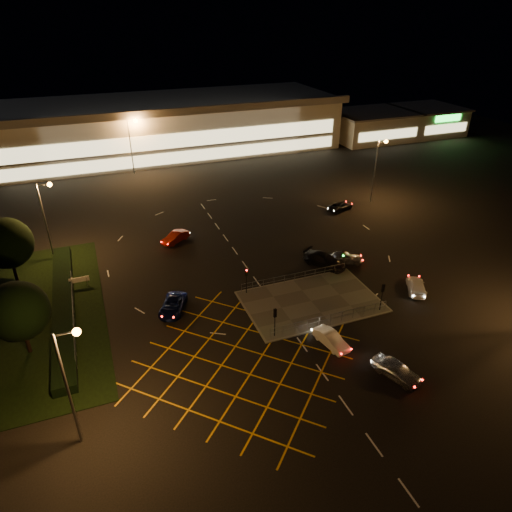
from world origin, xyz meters
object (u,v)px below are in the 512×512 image
object	(u,v)px
signal_se	(382,292)
car_far_dkgrey	(324,260)
car_approach_white	(416,286)
car_right_silver	(345,257)
signal_sw	(275,317)
car_east_grey	(340,206)
car_near_silver	(397,370)
car_queue_white	(331,339)
signal_ne	(343,256)
signal_nw	(246,276)
car_left_blue	(173,305)
car_circ_red	(176,237)

from	to	relation	value
signal_se	car_far_dkgrey	size ratio (longest dim) A/B	0.58
car_approach_white	car_right_silver	bearing A→B (deg)	-33.18
signal_sw	car_far_dkgrey	distance (m)	15.27
signal_se	car_east_grey	bearing A→B (deg)	-111.14
signal_sw	car_right_silver	size ratio (longest dim) A/B	0.73
car_right_silver	car_east_grey	distance (m)	16.68
signal_se	car_near_silver	bearing A→B (deg)	63.69
car_queue_white	car_approach_white	size ratio (longest dim) A/B	0.90
car_approach_white	signal_sw	bearing A→B (deg)	35.98
signal_ne	car_far_dkgrey	xyz separation A→B (m)	(-0.96, 2.44, -1.58)
car_far_dkgrey	car_right_silver	distance (m)	2.74
car_far_dkgrey	car_east_grey	xyz separation A→B (m)	(10.58, 14.45, -0.18)
signal_nw	car_approach_white	world-z (taller)	signal_nw
signal_ne	car_approach_white	xyz separation A→B (m)	(5.95, -6.22, -1.72)
signal_nw	car_left_blue	size ratio (longest dim) A/B	0.66
car_far_dkgrey	car_near_silver	bearing A→B (deg)	-130.82
signal_ne	car_circ_red	world-z (taller)	signal_ne
car_queue_white	car_approach_white	bearing A→B (deg)	7.67
signal_ne	signal_nw	bearing A→B (deg)	180.00
car_right_silver	car_circ_red	size ratio (longest dim) A/B	1.02
signal_nw	car_approach_white	size ratio (longest dim) A/B	0.71
car_queue_white	car_circ_red	size ratio (longest dim) A/B	0.95
car_queue_white	car_approach_white	world-z (taller)	car_queue_white
car_queue_white	car_far_dkgrey	distance (m)	14.94
signal_sw	car_east_grey	xyz separation A→B (m)	(21.62, 24.88, -1.75)
car_near_silver	car_approach_white	size ratio (longest dim) A/B	0.99
car_queue_white	signal_ne	bearing A→B (deg)	43.81
car_east_grey	car_approach_white	xyz separation A→B (m)	(-3.67, -23.12, 0.03)
signal_sw	signal_se	world-z (taller)	same
signal_sw	signal_nw	xyz separation A→B (m)	(0.00, 7.99, 0.00)
signal_sw	car_left_blue	size ratio (longest dim) A/B	0.66
signal_nw	car_left_blue	distance (m)	8.44
signal_sw	car_near_silver	size ratio (longest dim) A/B	0.72
signal_se	signal_nw	bearing A→B (deg)	-33.65
signal_ne	car_left_blue	size ratio (longest dim) A/B	0.66
signal_nw	car_queue_white	bearing A→B (deg)	-67.79
signal_ne	car_near_silver	xyz separation A→B (m)	(-4.30, -16.69, -1.62)
signal_nw	car_far_dkgrey	size ratio (longest dim) A/B	0.58
car_left_blue	car_queue_white	bearing A→B (deg)	-14.13
car_queue_white	car_circ_red	distance (m)	27.83
car_queue_white	car_east_grey	distance (m)	32.72
car_queue_white	car_right_silver	xyz separation A→B (m)	(9.28, 13.17, 0.08)
car_left_blue	car_circ_red	size ratio (longest dim) A/B	1.13
car_circ_red	car_approach_white	distance (m)	31.21
signal_nw	signal_ne	world-z (taller)	same
signal_ne	car_east_grey	distance (m)	19.52
car_east_grey	car_left_blue	bearing A→B (deg)	100.72
car_near_silver	car_approach_white	world-z (taller)	car_near_silver
signal_ne	car_far_dkgrey	size ratio (longest dim) A/B	0.58
signal_ne	car_far_dkgrey	bearing A→B (deg)	111.48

